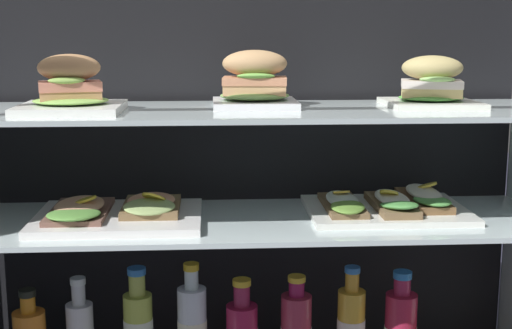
{
  "coord_description": "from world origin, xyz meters",
  "views": [
    {
      "loc": [
        -0.09,
        -1.46,
        0.78
      ],
      "look_at": [
        0.0,
        0.0,
        0.51
      ],
      "focal_mm": 50.39,
      "sensor_mm": 36.0,
      "label": 1
    }
  ],
  "objects": [
    {
      "name": "open_sandwich_tray_mid_right",
      "position": [
        -0.29,
        -0.01,
        0.41
      ],
      "size": [
        0.34,
        0.26,
        0.06
      ],
      "color": "white",
      "rests_on": "shelf_lower_glass"
    },
    {
      "name": "riser_lower_tier",
      "position": [
        0.0,
        0.0,
        0.21
      ],
      "size": [
        1.23,
        0.33,
        0.34
      ],
      "color": "silver",
      "rests_on": "case_base_deck"
    },
    {
      "name": "open_sandwich_tray_far_left",
      "position": [
        0.29,
        0.02,
        0.41
      ],
      "size": [
        0.34,
        0.26,
        0.06
      ],
      "color": "white",
      "rests_on": "shelf_lower_glass"
    },
    {
      "name": "shelf_upper_glass",
      "position": [
        0.0,
        0.0,
        0.62
      ],
      "size": [
        1.25,
        0.35,
        0.01
      ],
      "primitive_type": "cube",
      "color": "silver",
      "rests_on": "riser_upper_tier"
    },
    {
      "name": "case_frame",
      "position": [
        0.0,
        0.11,
        0.49
      ],
      "size": [
        1.31,
        0.4,
        0.9
      ],
      "color": "gray",
      "rests_on": "ground"
    },
    {
      "name": "juice_bottle_back_center",
      "position": [
        -0.14,
        0.04,
        0.14
      ],
      "size": [
        0.07,
        0.07,
        0.25
      ],
      "color": "white",
      "rests_on": "case_base_deck"
    },
    {
      "name": "plated_roll_sandwich_center",
      "position": [
        0.37,
        0.03,
        0.66
      ],
      "size": [
        0.19,
        0.19,
        0.11
      ],
      "color": "white",
      "rests_on": "shelf_upper_glass"
    },
    {
      "name": "juice_bottle_back_left",
      "position": [
        -0.26,
        0.04,
        0.13
      ],
      "size": [
        0.07,
        0.07,
        0.23
      ],
      "color": "#B8CC4D",
      "rests_on": "case_base_deck"
    },
    {
      "name": "riser_upper_tier",
      "position": [
        0.0,
        0.0,
        0.5
      ],
      "size": [
        1.23,
        0.33,
        0.22
      ],
      "color": "silver",
      "rests_on": "shelf_lower_glass"
    },
    {
      "name": "plated_roll_sandwich_mid_right",
      "position": [
        0.0,
        0.04,
        0.67
      ],
      "size": [
        0.17,
        0.17,
        0.12
      ],
      "color": "white",
      "rests_on": "shelf_upper_glass"
    },
    {
      "name": "juice_bottle_front_right_end",
      "position": [
        0.32,
        0.02,
        0.13
      ],
      "size": [
        0.07,
        0.07,
        0.22
      ],
      "color": "#A11E39",
      "rests_on": "case_base_deck"
    },
    {
      "name": "juice_bottle_near_post",
      "position": [
        0.21,
        0.03,
        0.13
      ],
      "size": [
        0.06,
        0.06,
        0.23
      ],
      "color": "gold",
      "rests_on": "case_base_deck"
    },
    {
      "name": "plated_roll_sandwich_mid_left",
      "position": [
        -0.37,
        -0.04,
        0.66
      ],
      "size": [
        0.2,
        0.2,
        0.11
      ],
      "color": "white",
      "rests_on": "shelf_upper_glass"
    },
    {
      "name": "shelf_lower_glass",
      "position": [
        0.0,
        0.0,
        0.39
      ],
      "size": [
        1.25,
        0.35,
        0.01
      ],
      "primitive_type": "cube",
      "color": "silver",
      "rests_on": "riser_lower_tier"
    }
  ]
}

